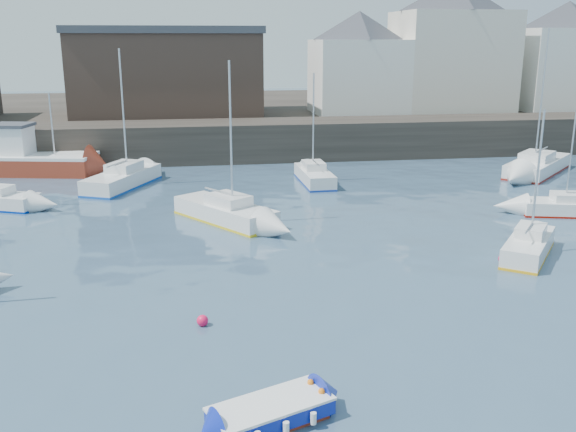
{
  "coord_description": "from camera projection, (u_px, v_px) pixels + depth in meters",
  "views": [
    {
      "loc": [
        -4.37,
        -16.1,
        9.38
      ],
      "look_at": [
        0.0,
        12.0,
        1.5
      ],
      "focal_mm": 40.0,
      "sensor_mm": 36.0,
      "label": 1
    }
  ],
  "objects": [
    {
      "name": "blue_dinghy",
      "position": [
        271.0,
        412.0,
        16.11
      ],
      "size": [
        3.39,
        2.41,
        0.59
      ],
      "color": "maroon",
      "rests_on": "ground"
    },
    {
      "name": "bldg_east_a",
      "position": [
        452.0,
        45.0,
        59.09
      ],
      "size": [
        13.36,
        13.36,
        11.8
      ],
      "color": "beige",
      "rests_on": "land_strip"
    },
    {
      "name": "bldg_east_b",
      "position": [
        564.0,
        55.0,
        60.5
      ],
      "size": [
        11.88,
        11.88,
        9.95
      ],
      "color": "white",
      "rests_on": "land_strip"
    },
    {
      "name": "sailboat_c",
      "position": [
        529.0,
        245.0,
        28.55
      ],
      "size": [
        4.26,
        4.84,
        6.47
      ],
      "color": "white",
      "rests_on": "ground"
    },
    {
      "name": "sailboat_d",
      "position": [
        575.0,
        207.0,
        35.27
      ],
      "size": [
        5.99,
        3.22,
        7.29
      ],
      "color": "white",
      "rests_on": "ground"
    },
    {
      "name": "sailboat_h",
      "position": [
        123.0,
        178.0,
        41.87
      ],
      "size": [
        4.87,
        7.12,
        8.8
      ],
      "color": "white",
      "rests_on": "ground"
    },
    {
      "name": "fishing_boat",
      "position": [
        29.0,
        158.0,
        45.91
      ],
      "size": [
        9.17,
        4.98,
        5.76
      ],
      "color": "maroon",
      "rests_on": "ground"
    },
    {
      "name": "warehouse",
      "position": [
        167.0,
        71.0,
        56.78
      ],
      "size": [
        16.4,
        10.4,
        7.6
      ],
      "color": "#3D2D26",
      "rests_on": "land_strip"
    },
    {
      "name": "bldg_east_d",
      "position": [
        358.0,
        62.0,
        57.67
      ],
      "size": [
        11.14,
        11.14,
        8.95
      ],
      "color": "white",
      "rests_on": "land_strip"
    },
    {
      "name": "water",
      "position": [
        352.0,
        376.0,
        18.49
      ],
      "size": [
        220.0,
        220.0,
        0.0
      ],
      "primitive_type": "plane",
      "color": "#2D4760",
      "rests_on": "ground"
    },
    {
      "name": "sailboat_b",
      "position": [
        225.0,
        211.0,
        33.98
      ],
      "size": [
        5.44,
        6.51,
        8.37
      ],
      "color": "white",
      "rests_on": "ground"
    },
    {
      "name": "buoy_near",
      "position": [
        203.0,
        325.0,
        21.73
      ],
      "size": [
        0.39,
        0.39,
        0.39
      ],
      "primitive_type": "sphere",
      "color": "#FF154D",
      "rests_on": "ground"
    },
    {
      "name": "sailboat_f",
      "position": [
        314.0,
        175.0,
        43.11
      ],
      "size": [
        1.9,
        5.59,
        7.23
      ],
      "color": "white",
      "rests_on": "ground"
    },
    {
      "name": "land_strip",
      "position": [
        229.0,
        116.0,
        68.58
      ],
      "size": [
        90.0,
        32.0,
        2.8
      ],
      "primitive_type": "cube",
      "color": "#28231E",
      "rests_on": "ground"
    },
    {
      "name": "quay_wall",
      "position": [
        244.0,
        140.0,
        51.42
      ],
      "size": [
        90.0,
        5.0,
        3.0
      ],
      "primitive_type": "cube",
      "color": "#28231E",
      "rests_on": "ground"
    },
    {
      "name": "sailboat_g",
      "position": [
        537.0,
        165.0,
        46.19
      ],
      "size": [
        7.48,
        7.41,
        10.1
      ],
      "color": "white",
      "rests_on": "ground"
    },
    {
      "name": "buoy_mid",
      "position": [
        503.0,
        263.0,
        27.74
      ],
      "size": [
        0.44,
        0.44,
        0.44
      ],
      "primitive_type": "sphere",
      "color": "#FF154D",
      "rests_on": "ground"
    },
    {
      "name": "buoy_far",
      "position": [
        182.0,
        208.0,
        36.68
      ],
      "size": [
        0.43,
        0.43,
        0.43
      ],
      "primitive_type": "sphere",
      "color": "#FF154D",
      "rests_on": "ground"
    }
  ]
}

